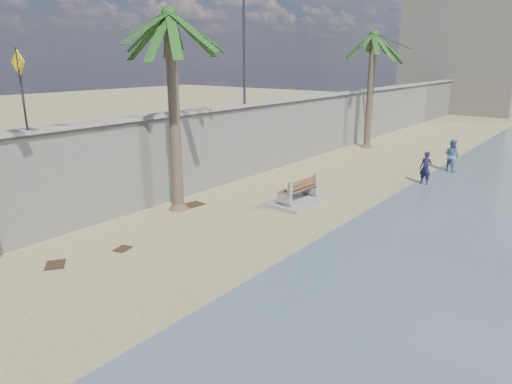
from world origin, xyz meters
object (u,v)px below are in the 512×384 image
Objects in this scene: palm_mid at (169,17)px; person_b at (452,154)px; bench_far at (298,193)px; person_a at (426,166)px; palm_back at (374,37)px.

person_b is at bearing 63.37° from palm_mid.
person_a is at bearing 63.41° from bench_far.
palm_mid is 15.93m from person_b.
bench_far is 1.41× the size of person_a.
person_a is (6.39, 9.65, -6.20)m from palm_mid.
palm_back is at bearing 103.18° from bench_far.
person_a reaches higher than bench_far.
bench_far is at bearing -76.82° from palm_back.
palm_back is 4.49× the size of person_a.
bench_far is 0.31× the size of palm_back.
palm_mid is 13.13m from person_a.
palm_back is 4.28× the size of person_b.
bench_far is at bearing 46.50° from palm_mid.
person_b is (3.28, 9.65, 0.49)m from bench_far.
bench_far is 1.35× the size of person_b.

